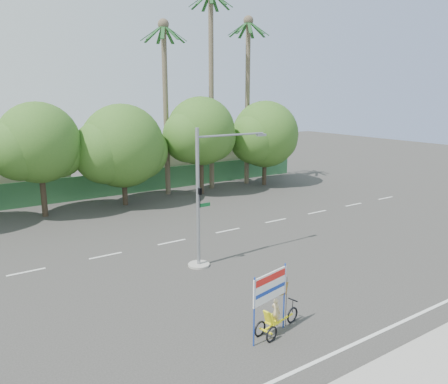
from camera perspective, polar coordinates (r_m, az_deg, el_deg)
ground at (r=21.02m, az=8.40°, el=-11.51°), size 120.00×120.00×0.00m
sidewalk_near at (r=16.89m, az=26.64°, el=-19.07°), size 50.00×2.40×0.12m
fence at (r=38.66m, az=-13.31°, el=1.10°), size 38.00×0.08×2.00m
building_right at (r=45.78m, az=-5.94°, el=4.18°), size 14.00×8.00×3.60m
tree_left at (r=32.85m, az=-23.10°, el=5.58°), size 6.66×5.60×8.07m
tree_center at (r=34.51m, az=-13.19°, el=5.57°), size 7.62×6.40×7.85m
tree_right at (r=37.43m, az=-3.09°, el=7.62°), size 6.90×5.80×8.36m
tree_far_right at (r=41.47m, az=5.34°, el=7.26°), size 7.38×6.20×7.94m
palm_tall at (r=39.67m, az=-1.69°, el=15.48°), size 3.73×3.79×17.45m
palm_mid at (r=41.89m, az=3.11°, el=13.86°), size 3.73×3.79×15.45m
palm_short at (r=37.44m, az=-7.68°, el=13.08°), size 3.73×3.79×14.45m
traffic_signal at (r=21.82m, az=-2.70°, el=-2.32°), size 4.72×1.10×7.00m
trike_billboard at (r=16.39m, az=6.54°, el=-14.75°), size 2.60×0.91×2.60m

